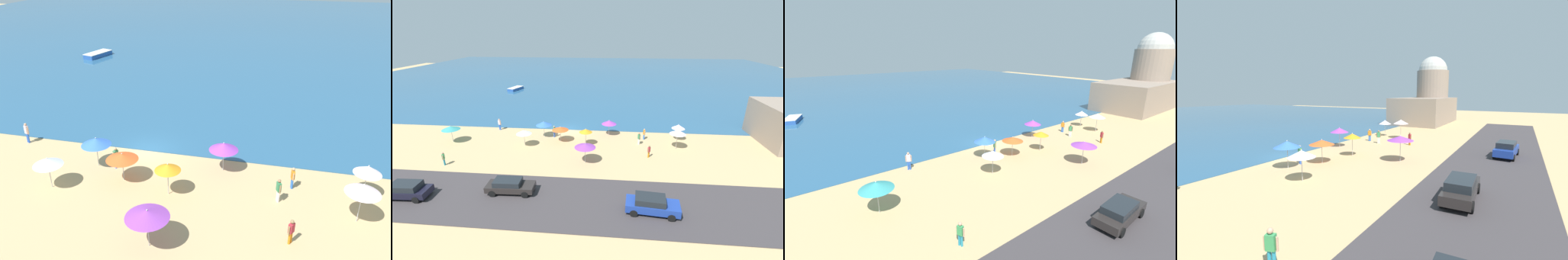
% 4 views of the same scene
% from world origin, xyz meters
% --- Properties ---
extents(ground_plane, '(160.00, 160.00, 0.00)m').
position_xyz_m(ground_plane, '(0.00, 0.00, 0.00)').
color(ground_plane, tan).
extents(sea, '(150.00, 110.00, 0.05)m').
position_xyz_m(sea, '(0.00, 55.00, 0.03)').
color(sea, '#29587D').
rests_on(sea, ground_plane).
extents(coastal_road, '(80.00, 8.00, 0.06)m').
position_xyz_m(coastal_road, '(0.00, -18.00, 0.03)').
color(coastal_road, '#3C3739').
rests_on(coastal_road, ground_plane).
extents(beach_umbrella_0, '(2.02, 2.02, 2.33)m').
position_xyz_m(beach_umbrella_0, '(-4.60, -6.50, 2.01)').
color(beach_umbrella_0, '#B2B2B7').
rests_on(beach_umbrella_0, ground_plane).
extents(beach_umbrella_1, '(2.45, 2.45, 2.46)m').
position_xyz_m(beach_umbrella_1, '(3.89, -10.41, 2.17)').
color(beach_umbrella_1, '#B2B2B7').
rests_on(beach_umbrella_1, ground_plane).
extents(beach_umbrella_2, '(1.79, 1.79, 2.39)m').
position_xyz_m(beach_umbrella_2, '(16.07, -2.65, 2.04)').
color(beach_umbrella_2, '#B2B2B7').
rests_on(beach_umbrella_2, ground_plane).
extents(beach_umbrella_3, '(2.06, 2.06, 2.67)m').
position_xyz_m(beach_umbrella_3, '(15.33, -5.48, 2.33)').
color(beach_umbrella_3, '#B2B2B7').
rests_on(beach_umbrella_3, ground_plane).
extents(beach_umbrella_4, '(2.39, 2.39, 2.46)m').
position_xyz_m(beach_umbrella_4, '(-14.87, -6.22, 2.13)').
color(beach_umbrella_4, '#B2B2B7').
rests_on(beach_umbrella_4, ground_plane).
extents(beach_umbrella_5, '(2.26, 2.26, 2.20)m').
position_xyz_m(beach_umbrella_5, '(-0.12, -4.52, 1.91)').
color(beach_umbrella_5, '#B2B2B7').
rests_on(beach_umbrella_5, ground_plane).
extents(beach_umbrella_6, '(1.75, 1.75, 2.35)m').
position_xyz_m(beach_umbrella_6, '(3.45, -5.40, 2.06)').
color(beach_umbrella_6, '#B2B2B7').
rests_on(beach_umbrella_6, ground_plane).
extents(beach_umbrella_7, '(2.14, 2.14, 2.33)m').
position_xyz_m(beach_umbrella_7, '(6.48, -1.54, 1.99)').
color(beach_umbrella_7, '#B2B2B7').
rests_on(beach_umbrella_7, ground_plane).
extents(beach_umbrella_8, '(2.22, 2.22, 2.39)m').
position_xyz_m(beach_umbrella_8, '(-2.80, -3.08, 2.05)').
color(beach_umbrella_8, '#B2B2B7').
rests_on(beach_umbrella_8, ground_plane).
extents(bather_0, '(0.52, 0.35, 1.80)m').
position_xyz_m(bather_0, '(-10.37, -0.95, 1.01)').
color(bather_0, blue).
rests_on(bather_0, ground_plane).
extents(bather_1, '(0.35, 0.53, 1.67)m').
position_xyz_m(bather_1, '(10.59, -4.53, 0.94)').
color(bather_1, white).
rests_on(bather_1, ground_plane).
extents(bather_2, '(0.33, 0.54, 1.71)m').
position_xyz_m(bather_2, '(-1.34, -3.03, 0.96)').
color(bather_2, blue).
rests_on(bather_2, ground_plane).
extents(bather_3, '(0.33, 0.54, 1.61)m').
position_xyz_m(bather_3, '(-12.16, -12.46, 0.90)').
color(bather_3, teal).
rests_on(bather_3, ground_plane).
extents(bather_4, '(0.38, 0.50, 1.59)m').
position_xyz_m(bather_4, '(11.44, -8.36, 0.88)').
color(bather_4, orange).
rests_on(bather_4, ground_plane).
extents(bather_5, '(0.27, 0.57, 1.60)m').
position_xyz_m(bather_5, '(11.47, -2.73, 0.89)').
color(bather_5, blue).
rests_on(bather_5, ground_plane).
extents(parked_car_0, '(4.67, 2.06, 1.47)m').
position_xyz_m(parked_car_0, '(-11.92, -18.73, 0.84)').
color(parked_car_0, black).
rests_on(parked_car_0, coastal_road).
extents(parked_car_1, '(4.60, 2.19, 1.54)m').
position_xyz_m(parked_car_1, '(10.38, -18.85, 0.87)').
color(parked_car_1, '#1C3995').
rests_on(parked_car_1, coastal_road).
extents(parked_car_2, '(4.55, 1.93, 1.38)m').
position_xyz_m(parked_car_2, '(-2.58, -17.10, 0.80)').
color(parked_car_2, '#282322').
rests_on(parked_car_2, coastal_road).
extents(skiff_nearshore, '(3.03, 5.13, 0.69)m').
position_xyz_m(skiff_nearshore, '(-17.92, 27.06, 0.40)').
color(skiff_nearshore, '#2B57A5').
rests_on(skiff_nearshore, sea).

